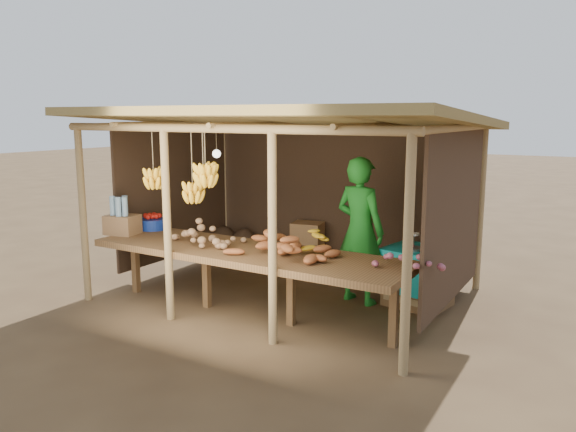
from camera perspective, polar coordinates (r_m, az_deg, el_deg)
The scene contains 13 objects.
ground at distance 7.51m, azimuth -0.00°, elevation -7.91°, with size 60.00×60.00×0.00m, color brown.
stall_structure at distance 7.24m, azimuth 0.01°, elevation 6.92°, with size 4.70×3.50×2.43m.
counter at distance 6.54m, azimuth -4.23°, elevation -3.95°, with size 3.90×1.05×0.80m.
potato_heap at distance 6.88m, azimuth -8.54°, elevation -1.27°, with size 0.86×0.52×0.36m, color #A57B55, non-canonical shape.
sweet_potato_heap at distance 6.26m, azimuth -0.41°, elevation -2.27°, with size 1.14×0.69×0.36m, color #A15429, non-canonical shape.
onion_heap at distance 5.74m, azimuth 12.16°, elevation -3.72°, with size 0.69×0.41×0.35m, color #A14E61, non-canonical shape.
banana_pile at distance 6.45m, azimuth 2.04°, elevation -1.98°, with size 0.58×0.35×0.35m, color yellow, non-canonical shape.
tomato_basin at distance 7.90m, azimuth -13.60°, elevation -0.65°, with size 0.41×0.41×0.22m.
bottle_box at distance 7.64m, azimuth -16.49°, elevation -0.35°, with size 0.45×0.39×0.50m.
vendor at distance 7.04m, azimuth 7.31°, elevation -1.47°, with size 0.67×0.44×1.84m, color #1B7D21.
tarp_crate at distance 7.15m, azimuth 13.09°, elevation -5.88°, with size 0.89×0.81×0.94m.
carton_stack at distance 8.68m, azimuth 1.03°, elevation -3.27°, with size 0.98×0.41×0.71m.
burlap_sacks at distance 9.34m, azimuth -5.54°, elevation -2.67°, with size 0.86×0.45×0.61m.
Camera 1 is at (3.62, -6.16, 2.33)m, focal length 35.00 mm.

